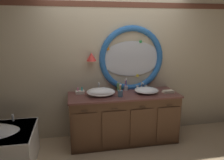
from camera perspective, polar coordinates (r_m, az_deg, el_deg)
The scene contains 12 objects.
ground_plane at distance 3.75m, azimuth 2.66°, elevation -17.44°, with size 14.00×14.00×0.00m, color tan.
back_wall_assembly at distance 3.84m, azimuth 1.25°, elevation 4.32°, with size 6.40×0.26×2.60m.
vanity_counter at distance 3.78m, azimuth 3.06°, elevation -9.91°, with size 1.86×0.67×0.85m.
sink_basin_left at distance 3.51m, azimuth -2.98°, elevation -3.18°, with size 0.47×0.47×0.13m.
sink_basin_right at distance 3.70m, azimuth 9.18°, elevation -2.72°, with size 0.41×0.41×0.10m.
faucet_set_left at distance 3.76m, azimuth -3.53°, elevation -2.14°, with size 0.23×0.12×0.16m.
faucet_set_right at distance 3.93m, azimuth 7.91°, elevation -1.64°, with size 0.22×0.12×0.14m.
toothbrush_holder_left at distance 3.47m, azimuth 2.25°, elevation -3.47°, with size 0.09×0.09×0.22m.
toothbrush_holder_right at distance 3.82m, azimuth 3.75°, elevation -1.96°, with size 0.08×0.08×0.22m.
soap_dispenser at distance 3.80m, azimuth 1.68°, elevation -1.75°, with size 0.05×0.06×0.17m.
folded_hand_towel at distance 3.81m, azimuth 14.74°, elevation -3.02°, with size 0.20×0.11×0.04m.
toiletry_basket at distance 3.68m, azimuth -8.52°, elevation -3.16°, with size 0.15×0.12×0.11m.
Camera 1 is at (-0.77, -3.12, 1.94)m, focal length 34.29 mm.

